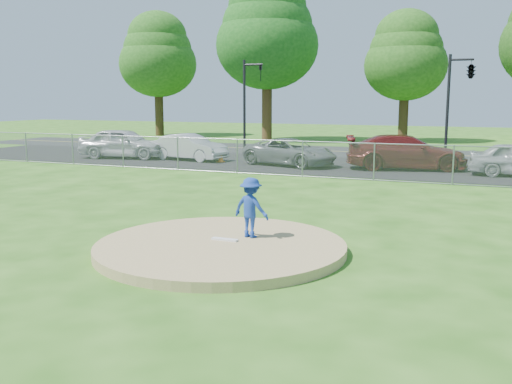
{
  "coord_description": "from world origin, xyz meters",
  "views": [
    {
      "loc": [
        5.24,
        -10.76,
        3.27
      ],
      "look_at": [
        0.0,
        2.0,
        1.0
      ],
      "focal_mm": 40.0,
      "sensor_mm": 36.0,
      "label": 1
    }
  ],
  "objects_px": {
    "tree_left": "(267,32)",
    "pitcher": "(251,208)",
    "parked_car_gray": "(290,152)",
    "parked_car_darkred": "(406,152)",
    "tree_far_left": "(158,54)",
    "tree_center": "(406,55)",
    "traffic_signal_left": "(248,97)",
    "traffic_cone": "(221,156)",
    "parked_car_white": "(189,147)",
    "traffic_signal_center": "(469,73)",
    "parked_car_silver": "(124,143)"
  },
  "relations": [
    {
      "from": "tree_left",
      "to": "pitcher",
      "type": "bearing_deg",
      "value": -69.36
    },
    {
      "from": "parked_car_gray",
      "to": "parked_car_darkred",
      "type": "bearing_deg",
      "value": -67.09
    },
    {
      "from": "tree_far_left",
      "to": "pitcher",
      "type": "bearing_deg",
      "value": -55.24
    },
    {
      "from": "tree_center",
      "to": "parked_car_darkred",
      "type": "relative_size",
      "value": 1.8
    },
    {
      "from": "traffic_signal_left",
      "to": "parked_car_darkred",
      "type": "bearing_deg",
      "value": -28.83
    },
    {
      "from": "pitcher",
      "to": "traffic_cone",
      "type": "bearing_deg",
      "value": -50.01
    },
    {
      "from": "parked_car_white",
      "to": "parked_car_darkred",
      "type": "distance_m",
      "value": 11.25
    },
    {
      "from": "traffic_signal_left",
      "to": "traffic_cone",
      "type": "xyz_separation_m",
      "value": [
        1.15,
        -6.3,
        -3.05
      ]
    },
    {
      "from": "traffic_signal_left",
      "to": "tree_center",
      "type": "bearing_deg",
      "value": 57.1
    },
    {
      "from": "traffic_signal_left",
      "to": "traffic_cone",
      "type": "height_order",
      "value": "traffic_signal_left"
    },
    {
      "from": "tree_center",
      "to": "traffic_signal_center",
      "type": "height_order",
      "value": "tree_center"
    },
    {
      "from": "pitcher",
      "to": "parked_car_gray",
      "type": "distance_m",
      "value": 15.56
    },
    {
      "from": "traffic_cone",
      "to": "tree_left",
      "type": "bearing_deg",
      "value": 102.49
    },
    {
      "from": "tree_far_left",
      "to": "parked_car_gray",
      "type": "distance_m",
      "value": 25.92
    },
    {
      "from": "tree_far_left",
      "to": "tree_left",
      "type": "relative_size",
      "value": 0.86
    },
    {
      "from": "tree_far_left",
      "to": "parked_car_silver",
      "type": "relative_size",
      "value": 2.21
    },
    {
      "from": "traffic_signal_center",
      "to": "traffic_cone",
      "type": "xyz_separation_m",
      "value": [
        -11.58,
        -6.3,
        -4.3
      ]
    },
    {
      "from": "tree_center",
      "to": "parked_car_silver",
      "type": "distance_m",
      "value": 23.0
    },
    {
      "from": "parked_car_silver",
      "to": "traffic_signal_center",
      "type": "bearing_deg",
      "value": -79.86
    },
    {
      "from": "tree_far_left",
      "to": "traffic_signal_left",
      "type": "xyz_separation_m",
      "value": [
        13.24,
        -11.0,
        -3.7
      ]
    },
    {
      "from": "tree_center",
      "to": "parked_car_white",
      "type": "bearing_deg",
      "value": -115.44
    },
    {
      "from": "traffic_cone",
      "to": "parked_car_white",
      "type": "relative_size",
      "value": 0.14
    },
    {
      "from": "parked_car_silver",
      "to": "parked_car_gray",
      "type": "bearing_deg",
      "value": -99.2
    },
    {
      "from": "tree_center",
      "to": "parked_car_gray",
      "type": "distance_m",
      "value": 19.42
    },
    {
      "from": "parked_car_white",
      "to": "parked_car_darkred",
      "type": "bearing_deg",
      "value": -80.27
    },
    {
      "from": "traffic_signal_center",
      "to": "pitcher",
      "type": "bearing_deg",
      "value": -99.49
    },
    {
      "from": "traffic_cone",
      "to": "parked_car_silver",
      "type": "distance_m",
      "value": 5.84
    },
    {
      "from": "traffic_signal_center",
      "to": "parked_car_silver",
      "type": "distance_m",
      "value": 18.96
    },
    {
      "from": "traffic_signal_center",
      "to": "parked_car_darkred",
      "type": "bearing_deg",
      "value": -111.94
    },
    {
      "from": "pitcher",
      "to": "parked_car_darkred",
      "type": "distance_m",
      "value": 15.61
    },
    {
      "from": "parked_car_white",
      "to": "tree_left",
      "type": "bearing_deg",
      "value": 13.47
    },
    {
      "from": "tree_far_left",
      "to": "parked_car_silver",
      "type": "xyz_separation_m",
      "value": [
        8.57,
        -17.52,
        -6.22
      ]
    },
    {
      "from": "tree_center",
      "to": "traffic_signal_left",
      "type": "bearing_deg",
      "value": -122.9
    },
    {
      "from": "traffic_cone",
      "to": "parked_car_darkred",
      "type": "distance_m",
      "value": 9.3
    },
    {
      "from": "tree_left",
      "to": "pitcher",
      "type": "distance_m",
      "value": 33.2
    },
    {
      "from": "parked_car_darkred",
      "to": "pitcher",
      "type": "bearing_deg",
      "value": 160.36
    },
    {
      "from": "pitcher",
      "to": "parked_car_white",
      "type": "bearing_deg",
      "value": -44.89
    },
    {
      "from": "tree_left",
      "to": "traffic_signal_left",
      "type": "height_order",
      "value": "tree_left"
    },
    {
      "from": "tree_left",
      "to": "tree_center",
      "type": "distance_m",
      "value": 10.59
    },
    {
      "from": "traffic_cone",
      "to": "parked_car_silver",
      "type": "xyz_separation_m",
      "value": [
        -5.82,
        -0.21,
        0.53
      ]
    },
    {
      "from": "pitcher",
      "to": "traffic_signal_center",
      "type": "bearing_deg",
      "value": -87.65
    },
    {
      "from": "traffic_signal_left",
      "to": "traffic_signal_center",
      "type": "distance_m",
      "value": 12.79
    },
    {
      "from": "traffic_signal_center",
      "to": "traffic_signal_left",
      "type": "bearing_deg",
      "value": 180.0
    },
    {
      "from": "pitcher",
      "to": "parked_car_white",
      "type": "height_order",
      "value": "pitcher"
    },
    {
      "from": "traffic_signal_center",
      "to": "parked_car_silver",
      "type": "relative_size",
      "value": 1.15
    },
    {
      "from": "traffic_cone",
      "to": "parked_car_white",
      "type": "bearing_deg",
      "value": 172.83
    },
    {
      "from": "tree_far_left",
      "to": "tree_left",
      "type": "bearing_deg",
      "value": -10.3
    },
    {
      "from": "traffic_signal_center",
      "to": "parked_car_gray",
      "type": "distance_m",
      "value": 10.77
    },
    {
      "from": "traffic_cone",
      "to": "parked_car_white",
      "type": "xyz_separation_m",
      "value": [
        -1.98,
        0.25,
        0.39
      ]
    },
    {
      "from": "parked_car_gray",
      "to": "parked_car_darkred",
      "type": "relative_size",
      "value": 0.86
    }
  ]
}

